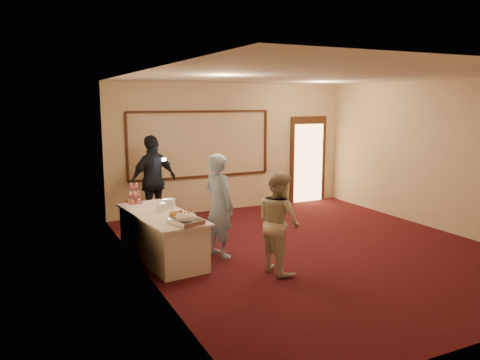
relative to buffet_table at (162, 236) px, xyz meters
name	(u,v)px	position (x,y,z in m)	size (l,w,h in m)	color
floor	(314,249)	(2.58, -0.67, -0.39)	(7.00, 7.00, 0.00)	black
room_walls	(318,134)	(2.58, -0.67, 1.64)	(6.04, 7.04, 3.02)	beige
wall_molding	(201,144)	(1.78, 2.80, 1.21)	(3.45, 0.04, 1.55)	black
doorway	(308,160)	(4.73, 2.78, 0.69)	(1.05, 0.07, 2.20)	black
buffet_table	(162,236)	(0.00, 0.00, 0.00)	(1.06, 2.24, 0.77)	white
pavlova_tray	(186,218)	(0.14, -0.82, 0.47)	(0.48, 0.57, 0.20)	silver
cupcake_stand	(134,195)	(-0.21, 0.95, 0.53)	(0.27, 0.27, 0.40)	#C23B70
plate_stack_a	(161,208)	(0.03, 0.09, 0.45)	(0.17, 0.17, 0.14)	white
plate_stack_b	(169,204)	(0.22, 0.25, 0.47)	(0.21, 0.21, 0.17)	white
tart	(177,214)	(0.18, -0.30, 0.41)	(0.29, 0.29, 0.06)	white
man	(219,205)	(0.91, -0.31, 0.48)	(0.64, 0.42, 1.74)	#94BEEB
woman	(279,222)	(1.44, -1.36, 0.39)	(0.76, 0.59, 1.56)	beige
guest	(153,181)	(0.46, 2.11, 0.56)	(1.11, 0.46, 1.90)	black
camera_flash	(164,160)	(0.62, 1.83, 1.03)	(0.07, 0.04, 0.05)	white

